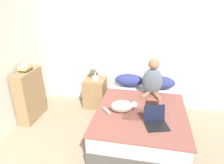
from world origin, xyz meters
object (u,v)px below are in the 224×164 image
pillow_far (160,82)px  bed (141,119)px  pillow_near (129,80)px  laptop_open (156,121)px  bookshelf (30,95)px  table_lamp (95,63)px  person_sitting (153,80)px  book_stack_top (25,68)px  nightstand (95,93)px  cat_tabby (122,106)px

pillow_far → bed: bearing=-111.3°
pillow_near → laptop_open: bearing=-67.4°
pillow_far → bookshelf: 2.49m
bed → pillow_far: 0.92m
bed → bookshelf: size_ratio=1.98×
bed → table_lamp: table_lamp is taller
person_sitting → book_stack_top: bearing=-169.0°
pillow_far → bookshelf: bearing=-162.8°
laptop_open → book_stack_top: bearing=149.3°
pillow_far → pillow_near: bearing=180.0°
bed → laptop_open: 0.61m
pillow_far → nightstand: bearing=-177.9°
person_sitting → book_stack_top: person_sitting is taller
person_sitting → table_lamp: person_sitting is taller
laptop_open → book_stack_top: size_ratio=1.63×
person_sitting → table_lamp: size_ratio=1.37×
pillow_near → cat_tabby: 1.02m
cat_tabby → bookshelf: (-1.78, 0.28, -0.13)m
pillow_far → book_stack_top: bearing=-162.9°
pillow_near → nightstand: pillow_near is taller
person_sitting → laptop_open: size_ratio=1.79×
person_sitting → bookshelf: person_sitting is taller
nightstand → bookshelf: (-1.05, -0.69, 0.18)m
person_sitting → table_lamp: 1.17m
pillow_near → bookshelf: size_ratio=0.59×
cat_tabby → laptop_open: bearing=-37.6°
table_lamp → cat_tabby: bearing=-53.5°
nightstand → person_sitting: bearing=-12.3°
laptop_open → bookshelf: size_ratio=0.40×
table_lamp → bookshelf: size_ratio=0.52×
bed → pillow_far: pillow_far is taller
book_stack_top → pillow_near: bearing=22.5°
person_sitting → laptop_open: (0.07, -0.97, -0.24)m
bookshelf → laptop_open: bearing=-13.1°
nightstand → bookshelf: size_ratio=0.63×
cat_tabby → person_sitting: bearing=46.9°
bed → pillow_near: bearing=111.3°
bed → cat_tabby: 0.52m
laptop_open → bookshelf: (-2.29, 0.53, -0.08)m
person_sitting → cat_tabby: person_sitting is taller
pillow_near → bookshelf: (-1.76, -0.73, -0.15)m
bookshelf → table_lamp: bearing=31.3°
person_sitting → laptop_open: 1.00m
pillow_far → table_lamp: bearing=-176.6°
pillow_near → book_stack_top: (-1.76, -0.73, 0.39)m
table_lamp → book_stack_top: table_lamp is taller
pillow_near → bookshelf: bookshelf is taller
bookshelf → bed: bearing=-1.4°
cat_tabby → bookshelf: bearing=159.2°
cat_tabby → table_lamp: size_ratio=1.10×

